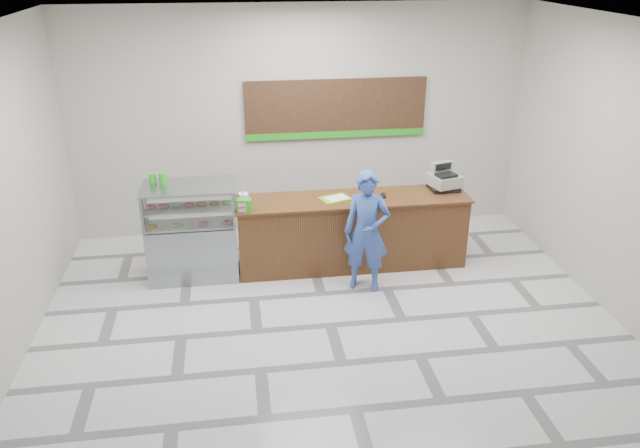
{
  "coord_description": "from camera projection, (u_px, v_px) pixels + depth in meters",
  "views": [
    {
      "loc": [
        -1.05,
        -6.34,
        4.19
      ],
      "look_at": [
        0.0,
        0.9,
        0.95
      ],
      "focal_mm": 35.0,
      "sensor_mm": 36.0,
      "label": 1
    }
  ],
  "objects": [
    {
      "name": "cash_register",
      "position": [
        444.0,
        179.0,
        8.91
      ],
      "size": [
        0.49,
        0.5,
        0.37
      ],
      "rotation": [
        0.0,
        0.0,
        0.28
      ],
      "color": "black",
      "rests_on": "sales_counter"
    },
    {
      "name": "straw_cup",
      "position": [
        243.0,
        198.0,
        8.47
      ],
      "size": [
        0.07,
        0.07,
        0.11
      ],
      "primitive_type": "cylinder",
      "color": "silver",
      "rests_on": "sales_counter"
    },
    {
      "name": "napkin_box",
      "position": [
        243.0,
        197.0,
        8.51
      ],
      "size": [
        0.15,
        0.15,
        0.11
      ],
      "primitive_type": "cube",
      "rotation": [
        0.0,
        0.0,
        0.21
      ],
      "color": "white",
      "rests_on": "sales_counter"
    },
    {
      "name": "green_cup_right",
      "position": [
        163.0,
        178.0,
        8.24
      ],
      "size": [
        0.1,
        0.1,
        0.16
      ],
      "primitive_type": "cylinder",
      "color": "#229D1C",
      "rests_on": "display_case"
    },
    {
      "name": "serving_tray",
      "position": [
        335.0,
        199.0,
        8.58
      ],
      "size": [
        0.47,
        0.41,
        0.02
      ],
      "rotation": [
        0.0,
        0.0,
        0.36
      ],
      "color": "#70CD1E",
      "rests_on": "sales_counter"
    },
    {
      "name": "ceiling",
      "position": [
        333.0,
        25.0,
        6.16
      ],
      "size": [
        7.0,
        7.0,
        0.0
      ],
      "primitive_type": "plane",
      "rotation": [
        3.14,
        0.0,
        0.0
      ],
      "color": "silver",
      "rests_on": "back_wall"
    },
    {
      "name": "menu_board",
      "position": [
        336.0,
        110.0,
        9.54
      ],
      "size": [
        2.8,
        0.06,
        0.9
      ],
      "color": "black",
      "rests_on": "back_wall"
    },
    {
      "name": "green_cup_left",
      "position": [
        153.0,
        179.0,
        8.26
      ],
      "size": [
        0.09,
        0.09,
        0.14
      ],
      "primitive_type": "cylinder",
      "color": "#229D1C",
      "rests_on": "display_case"
    },
    {
      "name": "card_terminal",
      "position": [
        383.0,
        196.0,
        8.66
      ],
      "size": [
        0.11,
        0.16,
        0.04
      ],
      "primitive_type": "cube",
      "rotation": [
        0.0,
        0.0,
        -0.26
      ],
      "color": "black",
      "rests_on": "sales_counter"
    },
    {
      "name": "floor",
      "position": [
        331.0,
        325.0,
        7.57
      ],
      "size": [
        7.0,
        7.0,
        0.0
      ],
      "primitive_type": "plane",
      "color": "silver",
      "rests_on": "ground"
    },
    {
      "name": "donut_decal",
      "position": [
        377.0,
        202.0,
        8.48
      ],
      "size": [
        0.15,
        0.15,
        0.0
      ],
      "primitive_type": "cylinder",
      "color": "pink",
      "rests_on": "sales_counter"
    },
    {
      "name": "customer",
      "position": [
        367.0,
        232.0,
        8.11
      ],
      "size": [
        0.69,
        0.56,
        1.64
      ],
      "primitive_type": "imported",
      "rotation": [
        0.0,
        0.0,
        -0.33
      ],
      "color": "#3451A4",
      "rests_on": "floor"
    },
    {
      "name": "display_case",
      "position": [
        192.0,
        231.0,
        8.48
      ],
      "size": [
        1.22,
        0.72,
        1.33
      ],
      "color": "gray",
      "rests_on": "floor"
    },
    {
      "name": "sales_counter",
      "position": [
        352.0,
        232.0,
        8.84
      ],
      "size": [
        3.26,
        0.76,
        1.03
      ],
      "color": "brown",
      "rests_on": "floor"
    },
    {
      "name": "back_wall",
      "position": [
        300.0,
        122.0,
        9.58
      ],
      "size": [
        7.0,
        0.0,
        7.0
      ],
      "primitive_type": "plane",
      "rotation": [
        1.57,
        0.0,
        0.0
      ],
      "color": "#B7B2A8",
      "rests_on": "floor"
    },
    {
      "name": "promo_box",
      "position": [
        244.0,
        205.0,
        8.15
      ],
      "size": [
        0.21,
        0.15,
        0.17
      ],
      "primitive_type": "cube",
      "rotation": [
        0.0,
        0.0,
        -0.13
      ],
      "color": "#229D1C",
      "rests_on": "sales_counter"
    }
  ]
}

